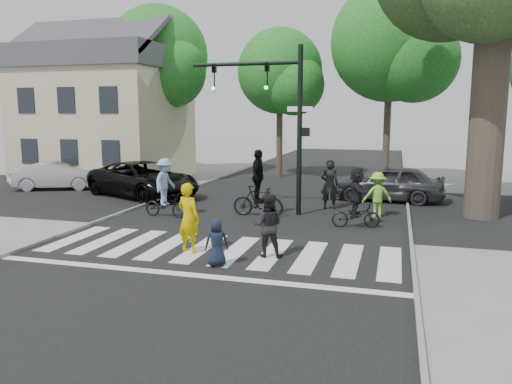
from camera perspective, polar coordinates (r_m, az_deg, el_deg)
ground at (r=12.73m, az=-5.91°, el=-7.74°), size 120.00×120.00×0.00m
road_stem at (r=17.33m, az=0.21°, el=-3.16°), size 10.00×70.00×0.01m
road_cross at (r=20.18m, az=2.50°, el=-1.43°), size 70.00×10.00×0.01m
curb_left at (r=19.27m, az=-14.42°, el=-2.07°), size 0.10×70.00×0.10m
curb_right at (r=16.72m, az=17.17°, el=-3.87°), size 0.10×70.00×0.10m
crosswalk at (r=13.32m, az=-4.85°, el=-6.93°), size 10.00×3.85×0.01m
traffic_signal at (r=18.01m, az=2.36°, el=9.77°), size 4.45×0.29×6.00m
bg_tree_0 at (r=32.97m, az=-18.42°, el=12.88°), size 5.46×5.20×8.97m
bg_tree_1 at (r=30.04m, az=-10.82°, el=14.57°), size 6.09×5.80×9.80m
bg_tree_2 at (r=28.71m, az=3.15°, el=13.23°), size 5.04×4.80×8.40m
bg_tree_3 at (r=26.79m, az=15.76°, el=15.72°), size 6.30×6.00×10.20m
house at (r=29.95m, az=-16.79°, el=8.90°), size 8.40×8.10×8.82m
pedestrian_woman at (r=13.23m, az=-7.72°, el=-2.95°), size 0.79×0.64×1.87m
pedestrian_child at (r=12.04m, az=-4.51°, el=-5.80°), size 0.68×0.58×1.17m
pedestrian_adult at (r=12.76m, az=1.39°, el=-3.84°), size 0.87×0.71×1.64m
cyclist_left at (r=17.89m, az=-10.31°, el=0.02°), size 1.70×1.13×2.10m
cyclist_mid at (r=17.73m, az=0.23°, el=0.33°), size 1.85×1.13×2.39m
cyclist_right at (r=16.31m, az=11.40°, el=-1.01°), size 1.62×1.50×1.95m
car_suv at (r=22.50m, az=-12.77°, el=1.43°), size 6.15×4.69×1.55m
car_silver at (r=25.95m, az=-21.77°, el=1.74°), size 4.26×2.86×1.33m
car_grey at (r=21.60m, az=14.99°, el=0.99°), size 4.58×2.10×1.52m
bystander_hivis at (r=18.11m, az=13.68°, el=-0.31°), size 1.18×0.90×1.62m
bystander_dark at (r=19.30m, az=8.39°, el=0.85°), size 0.74×0.53×1.91m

